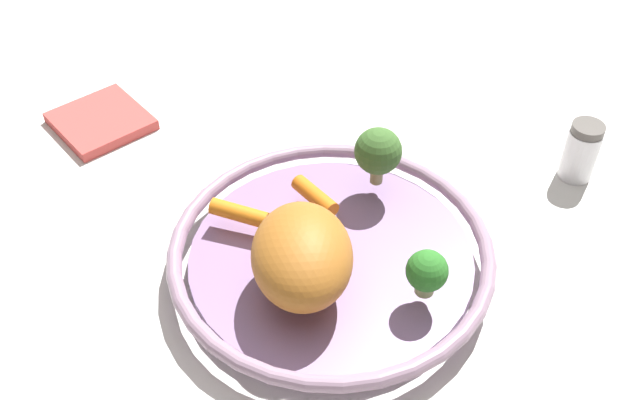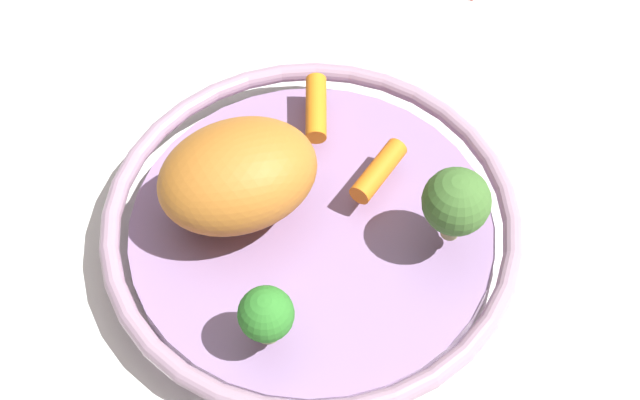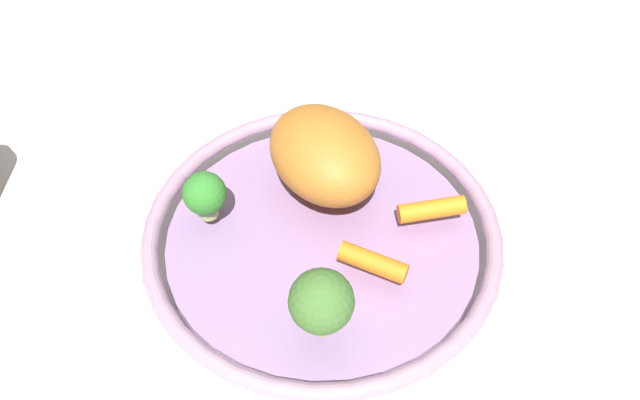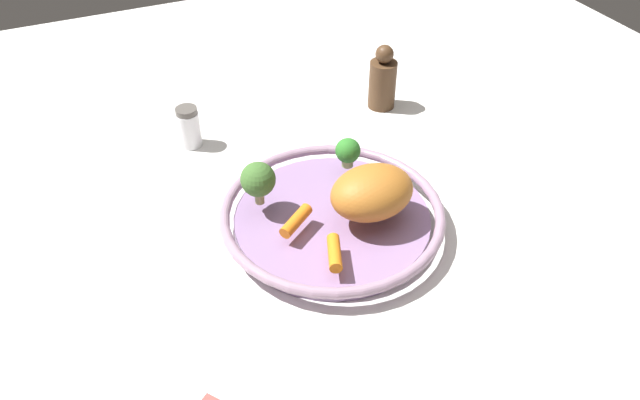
{
  "view_description": "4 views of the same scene",
  "coord_description": "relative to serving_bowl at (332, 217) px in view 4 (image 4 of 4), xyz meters",
  "views": [
    {
      "loc": [
        -0.04,
        -0.51,
        0.58
      ],
      "look_at": [
        -0.01,
        0.02,
        0.08
      ],
      "focal_mm": 40.68,
      "sensor_mm": 36.0,
      "label": 1
    },
    {
      "loc": [
        0.37,
        -0.14,
        0.63
      ],
      "look_at": [
        0.01,
        0.0,
        0.07
      ],
      "focal_mm": 49.71,
      "sensor_mm": 36.0,
      "label": 2
    },
    {
      "loc": [
        0.19,
        0.33,
        0.52
      ],
      "look_at": [
        -0.01,
        -0.02,
        0.05
      ],
      "focal_mm": 36.49,
      "sensor_mm": 36.0,
      "label": 3
    },
    {
      "loc": [
        -0.63,
        0.3,
        0.64
      ],
      "look_at": [
        0.0,
        0.02,
        0.06
      ],
      "focal_mm": 34.53,
      "sensor_mm": 36.0,
      "label": 4
    }
  ],
  "objects": [
    {
      "name": "ground_plane",
      "position": [
        0.0,
        0.0,
        -0.02
      ],
      "size": [
        1.92,
        1.92,
        0.0
      ],
      "primitive_type": "plane",
      "color": "silver"
    },
    {
      "name": "serving_bowl",
      "position": [
        0.0,
        0.0,
        0.0
      ],
      "size": [
        0.34,
        0.34,
        0.04
      ],
      "color": "#8E709E",
      "rests_on": "ground_plane"
    },
    {
      "name": "roast_chicken_piece",
      "position": [
        -0.03,
        -0.05,
        0.06
      ],
      "size": [
        0.1,
        0.13,
        0.07
      ],
      "primitive_type": "ellipsoid",
      "rotation": [
        0.0,
        0.0,
        1.6
      ],
      "color": "#B56A26",
      "rests_on": "serving_bowl"
    },
    {
      "name": "baby_carrot_center",
      "position": [
        -0.01,
        0.06,
        0.03
      ],
      "size": [
        0.05,
        0.06,
        0.02
      ],
      "primitive_type": "cylinder",
      "rotation": [
        1.6,
        0.0,
        3.76
      ],
      "color": "orange",
      "rests_on": "serving_bowl"
    },
    {
      "name": "baby_carrot_right",
      "position": [
        -0.1,
        0.04,
        0.03
      ],
      "size": [
        0.07,
        0.04,
        0.02
      ],
      "primitive_type": "cylinder",
      "rotation": [
        1.62,
        0.0,
        1.2
      ],
      "color": "orange",
      "rests_on": "serving_bowl"
    },
    {
      "name": "broccoli_floret_mid",
      "position": [
        0.09,
        -0.07,
        0.05
      ],
      "size": [
        0.04,
        0.04,
        0.05
      ],
      "color": "#94AC66",
      "rests_on": "serving_bowl"
    },
    {
      "name": "broccoli_floret_large",
      "position": [
        0.06,
        0.09,
        0.06
      ],
      "size": [
        0.05,
        0.05,
        0.07
      ],
      "color": "tan",
      "rests_on": "serving_bowl"
    },
    {
      "name": "salt_shaker",
      "position": [
        0.31,
        0.14,
        0.02
      ],
      "size": [
        0.04,
        0.04,
        0.08
      ],
      "color": "white",
      "rests_on": "ground_plane"
    },
    {
      "name": "pepper_mill",
      "position": [
        0.28,
        -0.24,
        0.03
      ],
      "size": [
        0.05,
        0.05,
        0.13
      ],
      "color": "#4C331E",
      "rests_on": "ground_plane"
    }
  ]
}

